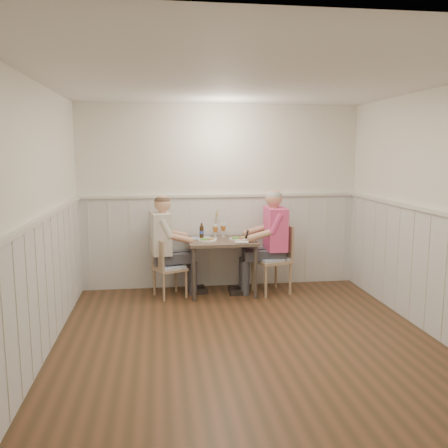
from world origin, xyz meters
name	(u,v)px	position (x,y,z in m)	size (l,w,h in m)	color
ground_plane	(250,346)	(0.00, 0.00, 0.00)	(4.50, 4.50, 0.00)	#47311D
room_shell	(251,196)	(0.00, 0.00, 1.52)	(4.04, 4.54, 2.60)	white
wainscot	(239,264)	(0.00, 0.69, 0.69)	(4.00, 4.49, 1.34)	white
dining_table	(222,247)	(-0.04, 1.84, 0.65)	(0.92, 0.70, 0.75)	brown
chair_right	(275,256)	(0.70, 1.79, 0.51)	(0.55, 0.55, 0.94)	tan
chair_left	(166,266)	(-0.80, 1.76, 0.43)	(0.49, 0.49, 0.80)	tan
man_in_pink	(272,249)	(0.66, 1.81, 0.61)	(0.68, 0.47, 1.45)	#3F3F47
diner_cream	(164,253)	(-0.82, 1.88, 0.58)	(0.68, 0.47, 1.39)	#3F3F47
plate_man	(238,238)	(0.19, 1.83, 0.77)	(0.26, 0.26, 0.07)	white
plate_diner	(207,239)	(-0.25, 1.80, 0.77)	(0.26, 0.26, 0.07)	white
beer_glass_a	(223,228)	(0.01, 2.08, 0.88)	(0.07, 0.07, 0.19)	silver
beer_glass_b	(215,229)	(-0.11, 1.99, 0.88)	(0.08, 0.08, 0.19)	silver
beer_bottle	(202,231)	(-0.30, 2.02, 0.84)	(0.06, 0.06, 0.21)	#301F0E
rolled_napkin	(242,242)	(0.18, 1.53, 0.77)	(0.17, 0.05, 0.04)	white
grass_vase	(215,224)	(-0.09, 2.15, 0.93)	(0.05, 0.05, 0.40)	silver
gingham_mat	(202,238)	(-0.30, 2.02, 0.75)	(0.28, 0.23, 0.01)	#5B6FA0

